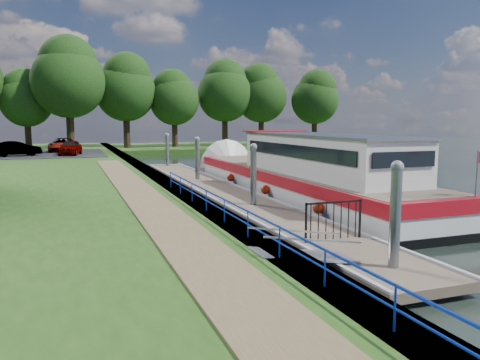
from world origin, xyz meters
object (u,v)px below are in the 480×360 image
object	(u,v)px
car_a	(70,147)
car_b	(17,149)
pontoon	(221,194)
car_d	(63,145)
barge	(292,175)

from	to	relation	value
car_a	car_b	bearing A→B (deg)	-167.39
pontoon	car_a	xyz separation A→B (m)	(-7.02, 22.28, 1.31)
car_a	car_d	bearing A→B (deg)	109.43
car_b	car_d	bearing A→B (deg)	-57.18
barge	car_b	distance (m)	27.58
car_b	pontoon	bearing A→B (deg)	-174.12
pontoon	car_b	size ratio (longest dim) A/B	7.68
car_a	car_d	distance (m)	5.13
car_a	car_b	size ratio (longest dim) A/B	0.99
barge	car_b	bearing A→B (deg)	122.94
pontoon	car_a	size ratio (longest dim) A/B	7.72
barge	car_a	bearing A→B (deg)	114.61
car_b	car_d	distance (m)	6.34
barge	car_a	size ratio (longest dim) A/B	5.44
barge	car_b	size ratio (longest dim) A/B	5.41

